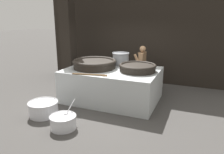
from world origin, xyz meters
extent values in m
plane|color=#474442|center=(0.00, 0.00, 0.00)|extent=(60.00, 60.00, 0.00)
cube|color=black|center=(0.00, 2.47, 2.03)|extent=(7.57, 0.24, 4.07)
cube|color=black|center=(-2.31, 1.13, 2.03)|extent=(0.46, 0.46, 4.07)
cube|color=#B2B7B7|center=(0.00, 0.00, 0.50)|extent=(2.85, 1.96, 0.99)
cylinder|color=black|center=(-0.58, -0.04, 1.10)|extent=(1.32, 1.32, 0.22)
torus|color=black|center=(-0.58, -0.04, 1.21)|extent=(1.38, 1.38, 0.11)
cylinder|color=black|center=(0.80, 0.07, 1.08)|extent=(1.06, 1.06, 0.18)
torus|color=black|center=(0.80, 0.07, 1.17)|extent=(1.11, 1.11, 0.09)
cylinder|color=gray|center=(0.03, 0.69, 1.19)|extent=(0.53, 0.53, 0.40)
torus|color=gray|center=(0.03, 0.69, 1.39)|extent=(0.57, 0.57, 0.04)
cylinder|color=brown|center=(-0.32, -0.88, 1.01)|extent=(1.00, 0.23, 0.04)
cube|color=brown|center=(0.12, -0.80, 1.00)|extent=(0.14, 0.12, 0.02)
cylinder|color=#9E7551|center=(0.60, 1.28, 0.39)|extent=(0.12, 0.12, 0.78)
cylinder|color=#9E7551|center=(0.60, 1.45, 0.39)|extent=(0.12, 0.12, 0.78)
cube|color=#334C72|center=(0.60, 1.37, 0.54)|extent=(0.19, 0.24, 0.51)
cube|color=#9E7551|center=(0.60, 1.37, 1.06)|extent=(0.17, 0.48, 0.57)
cylinder|color=#9E7551|center=(0.50, 1.14, 1.06)|extent=(0.32, 0.10, 0.53)
cylinder|color=#9E7551|center=(0.51, 1.61, 1.06)|extent=(0.32, 0.10, 0.53)
sphere|color=#9E7551|center=(0.60, 1.37, 1.47)|extent=(0.22, 0.22, 0.22)
cylinder|color=silver|center=(-0.35, -2.18, 0.16)|extent=(0.61, 0.61, 0.31)
torus|color=silver|center=(-0.35, -2.18, 0.31)|extent=(0.64, 0.64, 0.03)
cylinder|color=tan|center=(-0.35, -2.18, 0.23)|extent=(0.53, 0.53, 0.08)
sphere|color=silver|center=(-0.35, -2.08, 0.29)|extent=(0.11, 0.11, 0.11)
cylinder|color=silver|center=(-0.33, -1.88, 0.43)|extent=(0.05, 0.41, 0.30)
cylinder|color=silver|center=(-1.26, -1.78, 0.18)|extent=(0.76, 0.76, 0.37)
torus|color=silver|center=(-1.26, -1.78, 0.37)|extent=(0.80, 0.80, 0.04)
cylinder|color=orange|center=(-1.26, -1.78, 0.27)|extent=(0.67, 0.67, 0.09)
cylinder|color=orange|center=(-1.18, -1.74, 0.34)|extent=(0.07, 0.07, 0.04)
cylinder|color=orange|center=(-1.24, -1.83, 0.33)|extent=(0.06, 0.06, 0.04)
cylinder|color=orange|center=(-1.07, -1.82, 0.33)|extent=(0.07, 0.06, 0.03)
cylinder|color=orange|center=(-1.25, -1.57, 0.33)|extent=(0.05, 0.06, 0.03)
cylinder|color=orange|center=(-1.34, -1.86, 0.33)|extent=(0.05, 0.05, 0.03)
cylinder|color=orange|center=(-1.10, -2.00, 0.33)|extent=(0.06, 0.05, 0.04)
cylinder|color=orange|center=(-1.11, -1.75, 0.33)|extent=(0.06, 0.06, 0.04)
cylinder|color=orange|center=(-1.30, -1.90, 0.33)|extent=(0.05, 0.05, 0.03)
cylinder|color=orange|center=(-1.39, -1.68, 0.34)|extent=(0.06, 0.07, 0.04)
cylinder|color=orange|center=(-1.20, -1.84, 0.33)|extent=(0.04, 0.04, 0.02)
cylinder|color=orange|center=(-1.18, -1.55, 0.33)|extent=(0.07, 0.06, 0.04)
cylinder|color=orange|center=(-1.12, -1.64, 0.33)|extent=(0.05, 0.05, 0.02)
cylinder|color=orange|center=(-1.26, -1.74, 0.33)|extent=(0.06, 0.06, 0.04)
camera|label=1|loc=(2.50, -6.07, 2.59)|focal=35.00mm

